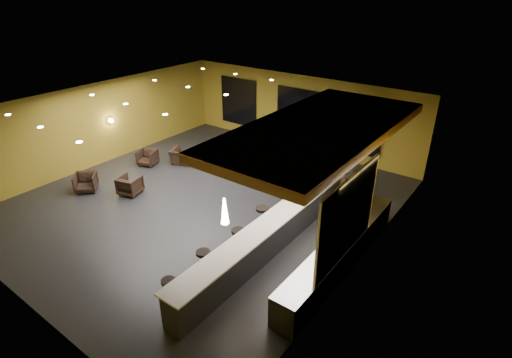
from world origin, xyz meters
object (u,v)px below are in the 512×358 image
Objects in this scene: bar_counter at (271,236)px; bar_stool_4 at (289,200)px; bar_stool_5 at (306,184)px; armchair_b at (130,185)px; armchair_d at (184,156)px; bar_stool_3 at (262,216)px; pendant_1 at (282,174)px; staff_b at (362,199)px; staff_c at (354,202)px; staff_a at (347,196)px; prep_counter at (339,254)px; armchair_a at (86,182)px; armchair_c at (147,157)px; column at (343,149)px; bar_stool_1 at (204,260)px; pendant_2 at (323,148)px; pendant_0 at (225,211)px; bar_stool_2 at (238,238)px; bar_stool_0 at (169,289)px.

bar_stool_4 is (-0.70, 2.13, 0.02)m from bar_counter.
armchair_b is at bearing -145.84° from bar_stool_5.
bar_stool_3 reaches higher than armchair_d.
pendant_1 reaches higher than staff_b.
bar_counter reaches higher than armchair_d.
armchair_d is at bearing -164.32° from staff_c.
staff_a is 0.56m from staff_b.
pendant_1 reaches higher than prep_counter.
armchair_a reaches higher than armchair_c.
armchair_a is at bearing -146.88° from bar_stool_5.
armchair_d is (-6.69, 2.96, -0.16)m from bar_counter.
column reaches higher than pendant_1.
bar_stool_1 is (-1.85, -4.93, -0.41)m from staff_a.
armchair_b is at bearing -16.45° from armchair_a.
bar_stool_4 is at bearing -143.44° from staff_c.
armchair_a is (-7.84, -4.11, -1.99)m from pendant_2.
pendant_0 is 0.85× the size of bar_stool_2.
pendant_1 is 2.55m from bar_stool_4.
armchair_a is 0.75× the size of armchair_d.
pendant_1 is 3.48m from staff_b.
bar_counter is at bearing 133.41° from armchair_d.
pendant_0 is (0.00, -6.60, 0.60)m from column.
bar_stool_0 is 0.88× the size of bar_stool_3.
bar_counter is 3.41m from bar_stool_0.
staff_b is at bearing -20.62° from armchair_a.
bar_stool_5 is at bearing 133.26° from prep_counter.
bar_counter reaches higher than bar_stool_3.
staff_b reaches higher than bar_stool_3.
armchair_c is at bearing -160.99° from column.
prep_counter is 2.82m from bar_stool_3.
bar_stool_4 is at bearing 90.41° from bar_stool_2.
armchair_c is at bearing -69.56° from armchair_b.
pendant_2 is 0.45× the size of staff_c.
armchair_c is (-9.31, -1.35, -0.44)m from staff_b.
staff_c is 6.57m from bar_stool_0.
bar_stool_0 is at bearing -89.15° from bar_stool_3.
staff_c reaches higher than armchair_b.
bar_stool_5 reaches higher than bar_stool_0.
armchair_a is at bearing -155.58° from bar_stool_4.
bar_stool_1 reaches higher than armchair_b.
staff_a reaches higher than bar_counter.
pendant_0 is at bearing 148.66° from armchair_b.
bar_stool_1 is at bearing 91.86° from bar_stool_0.
staff_c is 2.00× the size of armchair_b.
armchair_a is 0.92× the size of bar_stool_3.
staff_b is 0.37m from staff_c.
pendant_0 reaches higher than bar_stool_4.
pendant_1 is 0.37× the size of staff_a.
pendant_0 is at bearing -73.23° from bar_stool_3.
staff_c is (1.33, 2.39, -1.57)m from pendant_1.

